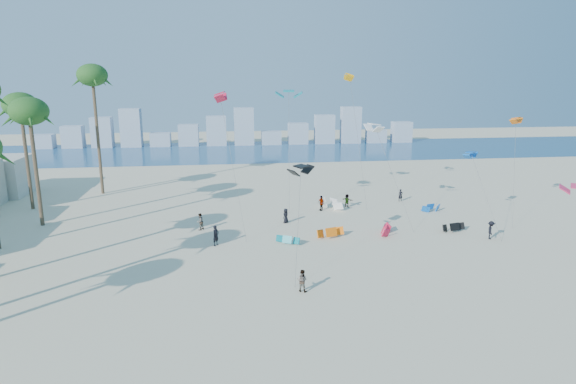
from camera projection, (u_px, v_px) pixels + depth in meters
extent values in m
plane|color=beige|center=(274.00, 317.00, 31.80)|extent=(220.00, 220.00, 0.00)
plane|color=navy|center=(240.00, 151.00, 101.25)|extent=(220.00, 220.00, 0.00)
imported|color=black|center=(216.00, 235.00, 44.95)|extent=(0.81, 0.83, 1.93)
imported|color=gray|center=(302.00, 281.00, 35.36)|extent=(1.02, 0.94, 1.67)
imported|color=black|center=(286.00, 216.00, 51.91)|extent=(0.88, 0.91, 1.58)
imported|color=gray|center=(321.00, 203.00, 56.69)|extent=(0.84, 1.13, 1.78)
imported|color=black|center=(491.00, 230.00, 46.73)|extent=(1.10, 1.32, 1.78)
imported|color=gray|center=(347.00, 201.00, 58.20)|extent=(1.38, 1.36, 1.58)
imported|color=black|center=(401.00, 195.00, 60.93)|extent=(0.57, 0.38, 1.52)
imported|color=gray|center=(200.00, 222.00, 49.51)|extent=(1.04, 1.07, 1.74)
cylinder|color=#595959|center=(298.00, 224.00, 38.16)|extent=(1.34, 5.80, 8.09)
cylinder|color=#595959|center=(393.00, 177.00, 50.04)|extent=(3.02, 5.07, 10.40)
cylinder|color=#595959|center=(486.00, 195.00, 48.02)|extent=(0.92, 5.71, 7.73)
cylinder|color=#595959|center=(233.00, 166.00, 47.25)|extent=(2.18, 5.94, 13.65)
cylinder|color=#595959|center=(358.00, 143.00, 56.77)|extent=(1.76, 3.35, 15.49)
cylinder|color=#595959|center=(289.00, 152.00, 55.88)|extent=(0.37, 3.12, 13.65)
cylinder|color=#595959|center=(514.00, 172.00, 50.89)|extent=(1.63, 3.98, 10.99)
cylinder|color=brown|center=(36.00, 170.00, 49.85)|extent=(0.40, 0.40, 11.91)
ellipsoid|color=#1F531D|center=(29.00, 111.00, 48.47)|extent=(3.80, 3.80, 2.85)
cylinder|color=brown|center=(27.00, 158.00, 56.15)|extent=(0.40, 0.40, 12.15)
ellipsoid|color=#1F531D|center=(20.00, 105.00, 54.73)|extent=(3.80, 3.80, 2.85)
cylinder|color=brown|center=(98.00, 136.00, 63.30)|extent=(0.40, 0.40, 15.44)
ellipsoid|color=#1F531D|center=(92.00, 75.00, 61.51)|extent=(3.80, 3.80, 2.85)
cube|color=#9EADBF|center=(44.00, 141.00, 105.35)|extent=(4.40, 3.00, 3.00)
cube|color=#9EADBF|center=(73.00, 137.00, 105.91)|extent=(4.40, 3.00, 4.80)
cube|color=#9EADBF|center=(102.00, 132.00, 106.47)|extent=(4.40, 3.00, 6.60)
cube|color=#9EADBF|center=(131.00, 128.00, 107.02)|extent=(4.40, 3.00, 8.40)
cube|color=#9EADBF|center=(161.00, 139.00, 108.42)|extent=(4.40, 3.00, 3.00)
cube|color=#9EADBF|center=(189.00, 135.00, 108.98)|extent=(4.40, 3.00, 4.80)
cube|color=#9EADBF|center=(216.00, 131.00, 109.54)|extent=(4.40, 3.00, 6.60)
cube|color=#9EADBF|center=(244.00, 126.00, 110.10)|extent=(4.40, 3.00, 8.40)
cube|color=#9EADBF|center=(271.00, 138.00, 111.49)|extent=(4.40, 3.00, 3.00)
cube|color=#9EADBF|center=(298.00, 133.00, 112.05)|extent=(4.40, 3.00, 4.80)
cube|color=#9EADBF|center=(324.00, 129.00, 112.61)|extent=(4.40, 3.00, 6.60)
cube|color=#9EADBF|center=(351.00, 125.00, 113.17)|extent=(4.40, 3.00, 8.40)
cube|color=#9EADBF|center=(376.00, 136.00, 114.56)|extent=(4.40, 3.00, 3.00)
cube|color=#9EADBF|center=(401.00, 132.00, 115.12)|extent=(4.40, 3.00, 4.80)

